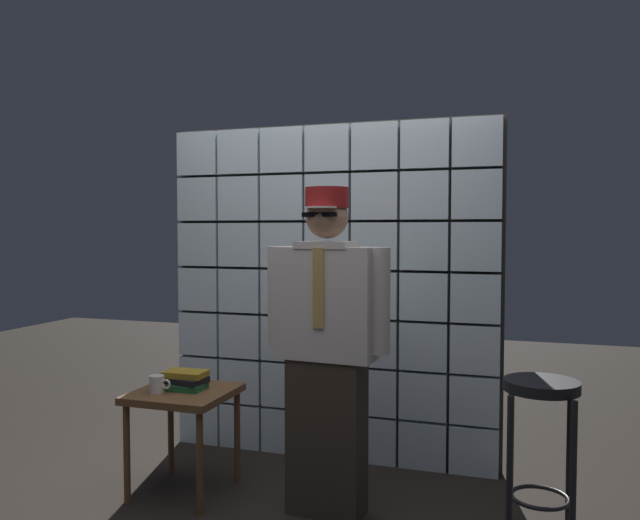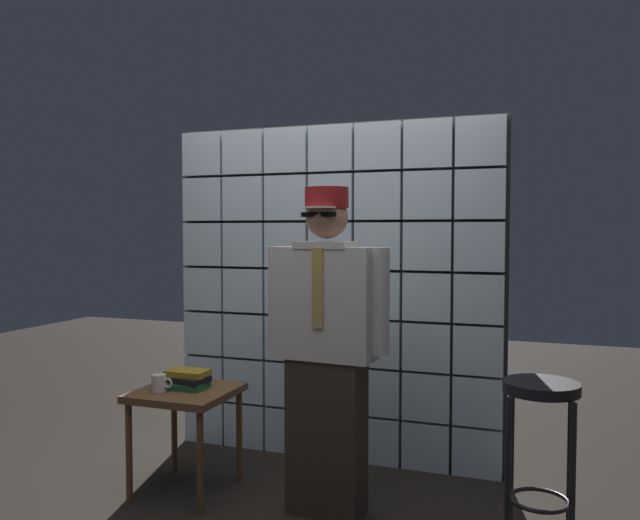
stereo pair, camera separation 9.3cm
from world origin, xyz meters
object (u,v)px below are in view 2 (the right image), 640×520
Objects in this scene: bar_stool at (541,425)px; coffee_mug at (159,383)px; side_table at (186,403)px; book_stack at (189,379)px; standing_person at (327,345)px.

bar_stool is 6.20× the size of coffee_mug.
bar_stool is 1.88m from side_table.
book_stack is (-1.87, 0.05, 0.05)m from bar_stool.
standing_person is at bearing 178.40° from bar_stool.
coffee_mug is (-0.11, -0.10, 0.13)m from side_table.
standing_person is at bearing 0.12° from side_table.
side_table is at bearing -175.62° from standing_person.
side_table is at bearing 179.16° from bar_stool.
coffee_mug is (-1.98, -0.07, 0.04)m from bar_stool.
bar_stool is at bearing -1.63° from book_stack.
book_stack is (-0.83, 0.02, -0.25)m from standing_person.
book_stack reaches higher than coffee_mug.
side_table is 0.13m from book_stack.
bar_stool reaches higher than coffee_mug.
standing_person is at bearing -1.65° from book_stack.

